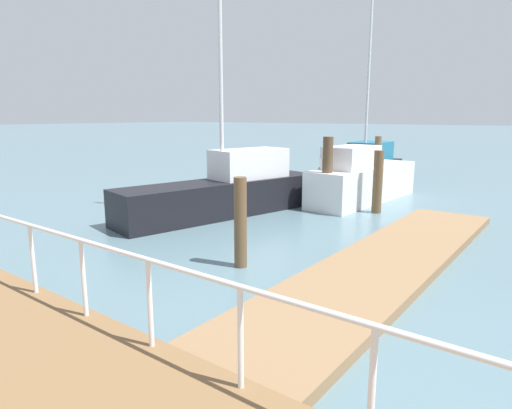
# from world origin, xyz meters

# --- Properties ---
(ground_plane) EXTENTS (300.00, 300.00, 0.00)m
(ground_plane) POSITION_xyz_m (0.00, 20.00, 0.00)
(ground_plane) COLOR slate
(floating_dock) EXTENTS (11.15, 2.00, 0.18)m
(floating_dock) POSITION_xyz_m (2.07, 11.21, 0.09)
(floating_dock) COLOR #93704C
(floating_dock) RESTS_ON ground_plane
(dock_piling_0) EXTENTS (0.32, 0.32, 2.39)m
(dock_piling_0) POSITION_xyz_m (6.24, 14.70, 1.19)
(dock_piling_0) COLOR brown
(dock_piling_0) RESTS_ON ground_plane
(dock_piling_1) EXTENTS (0.30, 0.30, 1.97)m
(dock_piling_1) POSITION_xyz_m (7.07, 13.37, 0.99)
(dock_piling_1) COLOR brown
(dock_piling_1) RESTS_ON ground_plane
(dock_piling_2) EXTENTS (0.33, 0.33, 1.67)m
(dock_piling_2) POSITION_xyz_m (7.07, 14.39, 0.83)
(dock_piling_2) COLOR brown
(dock_piling_2) RESTS_ON ground_plane
(dock_piling_3) EXTENTS (0.25, 0.25, 2.25)m
(dock_piling_3) POSITION_xyz_m (10.47, 14.75, 1.12)
(dock_piling_3) COLOR brown
(dock_piling_3) RESTS_ON ground_plane
(dock_piling_5) EXTENTS (0.26, 0.26, 1.84)m
(dock_piling_5) POSITION_xyz_m (0.50, 13.61, 0.92)
(dock_piling_5) COLOR brown
(dock_piling_5) RESTS_ON ground_plane
(moored_boat_2) EXTENTS (7.01, 3.00, 8.75)m
(moored_boat_2) POSITION_xyz_m (4.12, 17.02, 0.76)
(moored_boat_2) COLOR black
(moored_boat_2) RESTS_ON ground_plane
(moored_boat_3) EXTENTS (5.66, 1.85, 2.02)m
(moored_boat_3) POSITION_xyz_m (8.54, 14.53, 0.79)
(moored_boat_3) COLOR white
(moored_boat_3) RESTS_ON ground_plane
(moored_boat_5) EXTENTS (6.20, 2.44, 8.68)m
(moored_boat_5) POSITION_xyz_m (14.04, 16.73, 0.68)
(moored_boat_5) COLOR black
(moored_boat_5) RESTS_ON ground_plane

